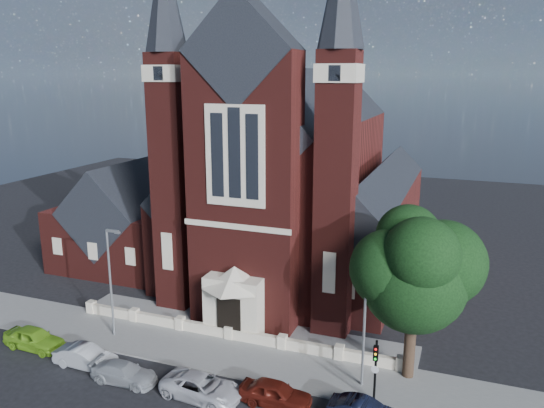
{
  "coord_description": "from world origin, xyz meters",
  "views": [
    {
      "loc": [
        14.97,
        -24.7,
        18.42
      ],
      "look_at": [
        1.18,
        12.0,
        8.82
      ],
      "focal_mm": 35.0,
      "sensor_mm": 36.0,
      "label": 1
    }
  ],
  "objects_px": {
    "street_lamp_left": "(111,277)",
    "car_white_suv": "(202,387)",
    "parish_hall": "(132,223)",
    "car_dark_red": "(276,393)",
    "car_lime_van": "(34,338)",
    "car_silver_a": "(86,357)",
    "traffic_signal": "(375,364)",
    "car_silver_b": "(124,373)",
    "church": "(301,184)",
    "street_tree": "(416,275)",
    "street_lamp_right": "(366,317)"
  },
  "relations": [
    {
      "from": "church",
      "to": "car_lime_van",
      "type": "relative_size",
      "value": 7.89
    },
    {
      "from": "car_silver_b",
      "to": "parish_hall",
      "type": "bearing_deg",
      "value": 31.93
    },
    {
      "from": "traffic_signal",
      "to": "street_lamp_left",
      "type": "bearing_deg",
      "value": 175.24
    },
    {
      "from": "street_tree",
      "to": "car_silver_b",
      "type": "xyz_separation_m",
      "value": [
        -16.36,
        -6.38,
        -6.34
      ]
    },
    {
      "from": "church",
      "to": "car_lime_van",
      "type": "bearing_deg",
      "value": -118.39
    },
    {
      "from": "church",
      "to": "car_white_suv",
      "type": "distance_m",
      "value": 24.61
    },
    {
      "from": "parish_hall",
      "to": "car_dark_red",
      "type": "distance_m",
      "value": 28.13
    },
    {
      "from": "car_lime_van",
      "to": "traffic_signal",
      "type": "bearing_deg",
      "value": -84.14
    },
    {
      "from": "street_tree",
      "to": "street_lamp_right",
      "type": "xyz_separation_m",
      "value": [
        -2.51,
        -1.71,
        -2.36
      ]
    },
    {
      "from": "street_lamp_left",
      "to": "car_white_suv",
      "type": "bearing_deg",
      "value": -25.39
    },
    {
      "from": "parish_hall",
      "to": "car_white_suv",
      "type": "height_order",
      "value": "parish_hall"
    },
    {
      "from": "street_tree",
      "to": "car_silver_b",
      "type": "height_order",
      "value": "street_tree"
    },
    {
      "from": "car_lime_van",
      "to": "car_silver_a",
      "type": "relative_size",
      "value": 1.04
    },
    {
      "from": "parish_hall",
      "to": "street_tree",
      "type": "distance_m",
      "value": 31.27
    },
    {
      "from": "parish_hall",
      "to": "traffic_signal",
      "type": "xyz_separation_m",
      "value": [
        27.0,
        -15.57,
        -1.43
      ]
    },
    {
      "from": "car_silver_a",
      "to": "street_tree",
      "type": "bearing_deg",
      "value": -73.96
    },
    {
      "from": "car_white_suv",
      "to": "parish_hall",
      "type": "bearing_deg",
      "value": 48.22
    },
    {
      "from": "parish_hall",
      "to": "traffic_signal",
      "type": "relative_size",
      "value": 3.05
    },
    {
      "from": "car_silver_a",
      "to": "car_silver_b",
      "type": "bearing_deg",
      "value": -100.32
    },
    {
      "from": "street_tree",
      "to": "street_lamp_right",
      "type": "bearing_deg",
      "value": -145.74
    },
    {
      "from": "street_tree",
      "to": "street_lamp_left",
      "type": "height_order",
      "value": "street_tree"
    },
    {
      "from": "parish_hall",
      "to": "car_dark_red",
      "type": "bearing_deg",
      "value": -38.92
    },
    {
      "from": "street_tree",
      "to": "car_silver_a",
      "type": "bearing_deg",
      "value": -163.69
    },
    {
      "from": "traffic_signal",
      "to": "church",
      "type": "bearing_deg",
      "value": 118.2
    },
    {
      "from": "car_lime_van",
      "to": "car_silver_a",
      "type": "distance_m",
      "value": 4.96
    },
    {
      "from": "street_lamp_right",
      "to": "car_silver_b",
      "type": "bearing_deg",
      "value": -161.36
    },
    {
      "from": "parish_hall",
      "to": "car_silver_b",
      "type": "distance_m",
      "value": 22.58
    },
    {
      "from": "street_tree",
      "to": "car_white_suv",
      "type": "bearing_deg",
      "value": -151.02
    },
    {
      "from": "church",
      "to": "car_lime_van",
      "type": "height_order",
      "value": "church"
    },
    {
      "from": "street_tree",
      "to": "traffic_signal",
      "type": "distance_m",
      "value": 5.7
    },
    {
      "from": "parish_hall",
      "to": "street_lamp_right",
      "type": "relative_size",
      "value": 1.51
    },
    {
      "from": "car_lime_van",
      "to": "car_dark_red",
      "type": "distance_m",
      "value": 17.8
    },
    {
      "from": "street_lamp_right",
      "to": "car_silver_b",
      "type": "height_order",
      "value": "street_lamp_right"
    },
    {
      "from": "street_tree",
      "to": "street_lamp_right",
      "type": "distance_m",
      "value": 3.84
    },
    {
      "from": "street_lamp_left",
      "to": "car_white_suv",
      "type": "height_order",
      "value": "street_lamp_left"
    },
    {
      "from": "car_silver_a",
      "to": "car_silver_b",
      "type": "relative_size",
      "value": 1.0
    },
    {
      "from": "car_lime_van",
      "to": "car_silver_a",
      "type": "xyz_separation_m",
      "value": [
        4.91,
        -0.69,
        -0.05
      ]
    },
    {
      "from": "parish_hall",
      "to": "street_lamp_right",
      "type": "distance_m",
      "value": 29.62
    },
    {
      "from": "traffic_signal",
      "to": "car_white_suv",
      "type": "xyz_separation_m",
      "value": [
        -9.53,
        -2.88,
        -1.9
      ]
    },
    {
      "from": "church",
      "to": "traffic_signal",
      "type": "relative_size",
      "value": 8.72
    },
    {
      "from": "car_silver_a",
      "to": "traffic_signal",
      "type": "bearing_deg",
      "value": -82.44
    },
    {
      "from": "church",
      "to": "street_lamp_right",
      "type": "bearing_deg",
      "value": -61.96
    },
    {
      "from": "traffic_signal",
      "to": "car_dark_red",
      "type": "xyz_separation_m",
      "value": [
        -5.26,
        -1.98,
        -1.86
      ]
    },
    {
      "from": "street_tree",
      "to": "car_white_suv",
      "type": "height_order",
      "value": "street_tree"
    },
    {
      "from": "parish_hall",
      "to": "traffic_signal",
      "type": "bearing_deg",
      "value": -29.98
    },
    {
      "from": "car_dark_red",
      "to": "car_silver_b",
      "type": "bearing_deg",
      "value": 97.04
    },
    {
      "from": "church",
      "to": "car_silver_a",
      "type": "distance_m",
      "value": 25.23
    },
    {
      "from": "parish_hall",
      "to": "street_lamp_left",
      "type": "height_order",
      "value": "parish_hall"
    },
    {
      "from": "car_lime_van",
      "to": "car_silver_a",
      "type": "height_order",
      "value": "car_lime_van"
    },
    {
      "from": "street_lamp_right",
      "to": "traffic_signal",
      "type": "distance_m",
      "value": 2.71
    }
  ]
}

